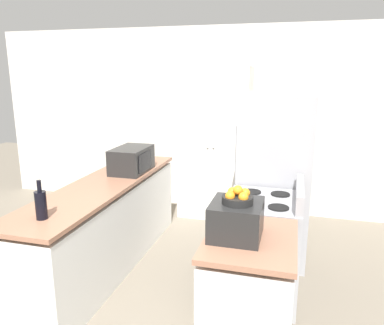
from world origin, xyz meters
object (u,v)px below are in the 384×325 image
toaster_oven (236,219)px  fruit_bowl (238,197)px  pantry_cabinet (215,143)px  wine_bottle (41,204)px  refrigerator (274,179)px  microwave (132,160)px  stove (262,247)px

toaster_oven → fruit_bowl: bearing=-62.9°
pantry_cabinet → wine_bottle: size_ratio=6.79×
pantry_cabinet → refrigerator: size_ratio=1.16×
wine_bottle → microwave: bearing=86.8°
stove → wine_bottle: bearing=-150.8°
stove → toaster_oven: (-0.12, -0.79, 0.56)m
wine_bottle → toaster_oven: size_ratio=0.81×
microwave → wine_bottle: bearing=-93.2°
refrigerator → wine_bottle: (-1.61, -1.63, 0.14)m
microwave → toaster_oven: microwave is taller
fruit_bowl → refrigerator: bearing=84.3°
microwave → fruit_bowl: fruit_bowl is taller
stove → refrigerator: (0.04, 0.75, 0.42)m
pantry_cabinet → stove: size_ratio=1.93×
stove → wine_bottle: 1.89m
microwave → wine_bottle: size_ratio=1.77×
wine_bottle → fruit_bowl: 1.47m
pantry_cabinet → fruit_bowl: bearing=-74.9°
pantry_cabinet → wine_bottle: 2.80m
wine_bottle → fruit_bowl: (1.46, 0.07, 0.16)m
microwave → toaster_oven: size_ratio=1.43×
stove → wine_bottle: (-1.57, -0.88, 0.56)m
microwave → pantry_cabinet: bearing=62.2°
pantry_cabinet → fruit_bowl: size_ratio=9.99×
stove → wine_bottle: wine_bottle is taller
refrigerator → microwave: bearing=-173.1°
pantry_cabinet → toaster_oven: size_ratio=5.51×
pantry_cabinet → toaster_oven: (0.70, -2.62, -0.00)m
refrigerator → wine_bottle: refrigerator is taller
pantry_cabinet → wine_bottle: bearing=-105.4°
pantry_cabinet → fruit_bowl: 2.73m
pantry_cabinet → toaster_oven: pantry_cabinet is taller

